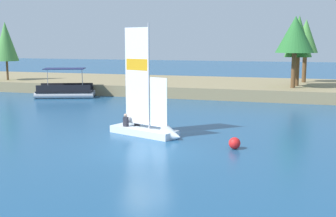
# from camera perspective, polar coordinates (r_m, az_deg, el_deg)

# --- Properties ---
(ground_plane) EXTENTS (200.00, 200.00, 0.00)m
(ground_plane) POSITION_cam_1_polar(r_m,az_deg,el_deg) (20.81, -3.05, -5.92)
(ground_plane) COLOR navy
(shore_bank) EXTENTS (80.00, 13.77, 1.08)m
(shore_bank) POSITION_cam_1_polar(r_m,az_deg,el_deg) (45.82, 8.12, 2.86)
(shore_bank) COLOR #897A56
(shore_bank) RESTS_ON ground
(shoreline_tree_left) EXTENTS (2.66, 2.66, 6.44)m
(shoreline_tree_left) POSITION_cam_1_polar(r_m,az_deg,el_deg) (50.89, -20.97, 8.40)
(shoreline_tree_left) COLOR brown
(shoreline_tree_left) RESTS_ON shore_bank
(shoreline_tree_midleft) EXTENTS (3.49, 3.49, 6.60)m
(shoreline_tree_midleft) POSITION_cam_1_polar(r_m,az_deg,el_deg) (41.11, 16.71, 9.46)
(shoreline_tree_midleft) COLOR brown
(shoreline_tree_midleft) RESTS_ON shore_bank
(shoreline_tree_centre) EXTENTS (2.59, 2.59, 6.78)m
(shoreline_tree_centre) POSITION_cam_1_polar(r_m,az_deg,el_deg) (43.19, 17.15, 9.19)
(shoreline_tree_centre) COLOR brown
(shoreline_tree_centre) RESTS_ON shore_bank
(shoreline_tree_midright) EXTENTS (2.58, 2.58, 6.59)m
(shoreline_tree_midright) POSITION_cam_1_polar(r_m,az_deg,el_deg) (47.23, 18.03, 9.15)
(shoreline_tree_midright) COLOR brown
(shoreline_tree_midright) RESTS_ON shore_bank
(sailboat) EXTENTS (4.82, 2.77, 6.77)m
(sailboat) POSITION_cam_1_polar(r_m,az_deg,el_deg) (24.17, -2.02, -2.51)
(sailboat) COLOR silver
(sailboat) RESTS_ON ground
(pontoon_boat) EXTENTS (5.95, 4.06, 2.83)m
(pontoon_boat) POSITION_cam_1_polar(r_m,az_deg,el_deg) (42.19, -13.62, 2.36)
(pontoon_boat) COLOR #B2B2B7
(pontoon_boat) RESTS_ON ground
(channel_buoy) EXTENTS (0.60, 0.60, 0.60)m
(channel_buoy) POSITION_cam_1_polar(r_m,az_deg,el_deg) (21.64, 8.93, -4.62)
(channel_buoy) COLOR red
(channel_buoy) RESTS_ON ground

